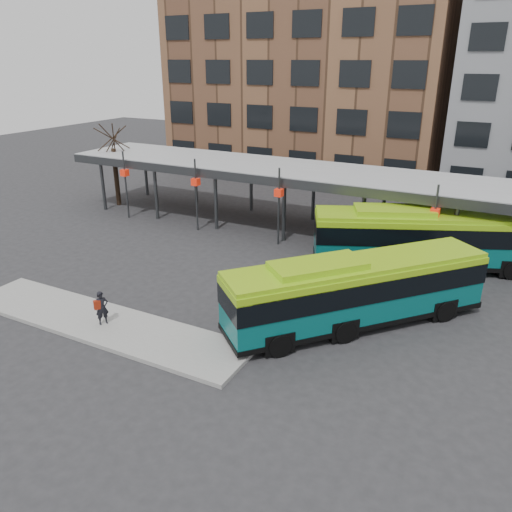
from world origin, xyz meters
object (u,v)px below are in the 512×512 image
at_px(bus_front, 356,290).
at_px(pedestrian, 102,308).
at_px(tree, 116,174).
at_px(bus_rear, 429,238).

height_order(bus_front, pedestrian, bus_front).
relative_size(tree, pedestrian, 3.73).
xyz_separation_m(tree, pedestrian, (12.72, -15.11, -1.49)).
xyz_separation_m(tree, bus_rear, (23.83, -1.92, -0.66)).
relative_size(bus_front, pedestrian, 6.88).
relative_size(tree, bus_rear, 0.45).
relative_size(bus_front, bus_rear, 0.83).
distance_m(bus_rear, pedestrian, 17.26).
bearing_deg(bus_rear, tree, 151.84).
height_order(bus_front, bus_rear, bus_rear).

